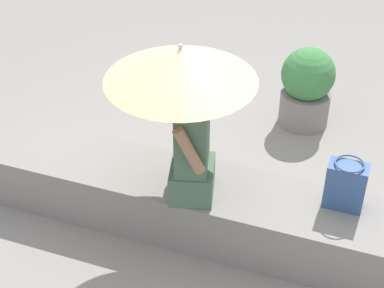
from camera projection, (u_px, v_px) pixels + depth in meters
name	position (u px, v px, depth m)	size (l,w,h in m)	color
ground_plane	(192.00, 225.00, 4.43)	(14.00, 14.00, 0.00)	gray
stone_bench	(192.00, 204.00, 4.31)	(3.10, 0.57, 0.41)	gray
person_seated	(192.00, 145.00, 3.87)	(0.36, 0.50, 0.90)	#47664C
parasol	(181.00, 65.00, 3.60)	(0.93, 0.93, 1.06)	#B7B7BC
handbag_black	(346.00, 185.00, 3.89)	(0.25, 0.19, 0.34)	#335184
planter_near	(307.00, 87.00, 5.32)	(0.46, 0.46, 0.72)	gray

